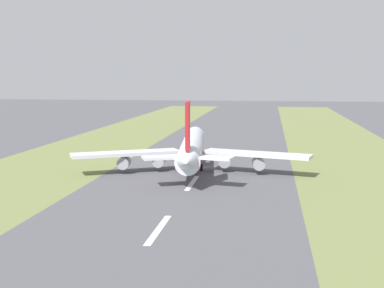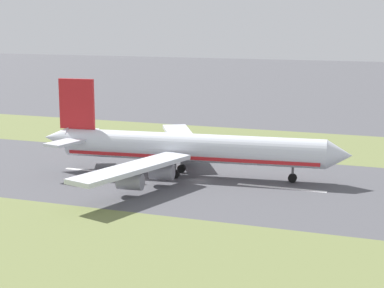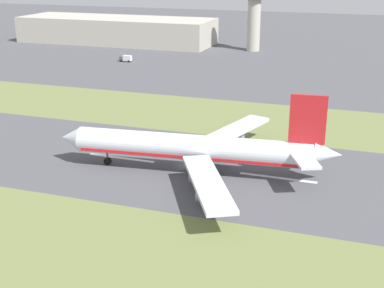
% 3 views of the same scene
% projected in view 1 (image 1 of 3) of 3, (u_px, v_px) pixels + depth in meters
% --- Properties ---
extents(ground_plane, '(800.00, 800.00, 0.00)m').
position_uv_depth(ground_plane, '(204.00, 167.00, 152.79)').
color(ground_plane, '#4C4C51').
extents(grass_median_west, '(40.00, 600.00, 0.01)m').
position_uv_depth(grass_median_west, '(54.00, 163.00, 159.23)').
color(grass_median_west, olive).
rests_on(grass_median_west, ground).
extents(grass_median_east, '(40.00, 600.00, 0.01)m').
position_uv_depth(grass_median_east, '(366.00, 171.00, 146.35)').
color(grass_median_east, olive).
rests_on(grass_median_east, ground).
extents(centreline_dash_near, '(1.20, 18.00, 0.01)m').
position_uv_depth(centreline_dash_near, '(158.00, 229.00, 91.13)').
color(centreline_dash_near, silver).
rests_on(centreline_dash_near, ground).
extents(centreline_dash_mid, '(1.20, 18.00, 0.01)m').
position_uv_depth(centreline_dash_mid, '(192.00, 183.00, 130.39)').
color(centreline_dash_mid, silver).
rests_on(centreline_dash_mid, ground).
extents(centreline_dash_far, '(1.20, 18.00, 0.01)m').
position_uv_depth(centreline_dash_far, '(210.00, 158.00, 169.65)').
color(centreline_dash_far, silver).
rests_on(centreline_dash_far, ground).
extents(airplane_main_jet, '(63.77, 67.20, 20.20)m').
position_uv_depth(airplane_main_jet, '(192.00, 148.00, 147.78)').
color(airplane_main_jet, silver).
rests_on(airplane_main_jet, ground).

